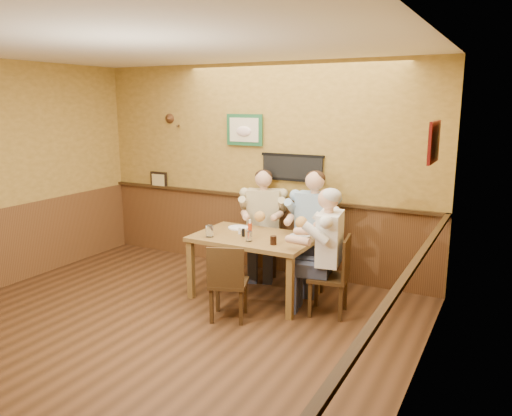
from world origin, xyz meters
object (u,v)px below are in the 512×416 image
at_px(chair_right_end, 329,275).
at_px(diner_tan_shirt, 264,228).
at_px(hot_sauce_bottle, 250,229).
at_px(pepper_shaker, 243,233).
at_px(chair_near_side, 229,281).
at_px(chair_back_right, 314,251).
at_px(water_glass_left, 209,231).
at_px(water_glass_mid, 249,236).
at_px(dining_table, 254,244).
at_px(cola_tumbler, 273,240).
at_px(diner_blue_polo, 314,235).
at_px(chair_back_left, 263,241).
at_px(diner_white_elder, 329,259).
at_px(salt_shaker, 240,231).

xyz_separation_m(chair_right_end, diner_tan_shirt, (-1.23, 0.85, 0.20)).
height_order(hot_sauce_bottle, pepper_shaker, hot_sauce_bottle).
bearing_deg(hot_sauce_bottle, chair_near_side, -83.65).
xyz_separation_m(chair_back_right, hot_sauce_bottle, (-0.51, -0.73, 0.38)).
relative_size(chair_back_right, water_glass_left, 6.84).
bearing_deg(chair_near_side, water_glass_mid, -110.79).
distance_m(dining_table, cola_tumbler, 0.44).
xyz_separation_m(dining_table, hot_sauce_bottle, (-0.02, -0.07, 0.19)).
bearing_deg(diner_blue_polo, water_glass_mid, -117.78).
height_order(chair_back_left, chair_back_right, chair_back_right).
xyz_separation_m(diner_tan_shirt, diner_blue_polo, (0.78, -0.14, 0.02)).
height_order(chair_back_right, water_glass_left, chair_back_right).
xyz_separation_m(dining_table, chair_right_end, (0.95, -0.06, -0.22)).
distance_m(chair_near_side, water_glass_left, 0.74).
bearing_deg(chair_back_right, diner_white_elder, -58.76).
distance_m(chair_back_left, diner_white_elder, 1.51).
distance_m(chair_back_right, chair_right_end, 0.85).
xyz_separation_m(water_glass_left, pepper_shaker, (0.34, 0.20, -0.02)).
relative_size(chair_near_side, diner_blue_polo, 0.63).
bearing_deg(chair_back_left, cola_tumbler, -78.50).
height_order(cola_tumbler, salt_shaker, cola_tumbler).
xyz_separation_m(diner_blue_polo, hot_sauce_bottle, (-0.51, -0.73, 0.18)).
xyz_separation_m(diner_tan_shirt, pepper_shaker, (0.18, -0.87, 0.16)).
bearing_deg(chair_back_left, water_glass_mid, -92.53).
xyz_separation_m(chair_back_right, water_glass_left, (-0.94, -0.94, 0.35)).
bearing_deg(pepper_shaker, chair_back_left, 101.68).
relative_size(water_glass_mid, cola_tumbler, 1.21).
relative_size(dining_table, diner_white_elder, 1.11).
height_order(diner_tan_shirt, water_glass_mid, diner_tan_shirt).
bearing_deg(dining_table, diner_white_elder, -3.52).
xyz_separation_m(chair_back_right, diner_blue_polo, (0.00, 0.00, 0.20)).
height_order(chair_back_right, hot_sauce_bottle, hot_sauce_bottle).
distance_m(chair_near_side, diner_tan_shirt, 1.52).
bearing_deg(chair_near_side, diner_tan_shirt, -97.65).
relative_size(chair_back_left, chair_near_side, 1.06).
relative_size(diner_blue_polo, cola_tumbler, 13.81).
xyz_separation_m(chair_back_right, salt_shaker, (-0.69, -0.66, 0.33)).
relative_size(cola_tumbler, salt_shaker, 1.19).
relative_size(chair_back_left, water_glass_left, 6.59).
height_order(chair_back_left, chair_near_side, chair_back_left).
bearing_deg(cola_tumbler, hot_sauce_bottle, 159.13).
bearing_deg(dining_table, diner_tan_shirt, 109.64).
relative_size(chair_near_side, diner_white_elder, 0.67).
distance_m(hot_sauce_bottle, pepper_shaker, 0.10).
height_order(water_glass_left, hot_sauce_bottle, hot_sauce_bottle).
xyz_separation_m(chair_right_end, chair_near_side, (-0.90, -0.61, -0.02)).
height_order(diner_white_elder, pepper_shaker, diner_white_elder).
xyz_separation_m(salt_shaker, pepper_shaker, (0.09, -0.08, 0.01)).
xyz_separation_m(hot_sauce_bottle, pepper_shaker, (-0.09, -0.00, -0.05)).
distance_m(dining_table, water_glass_mid, 0.27).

